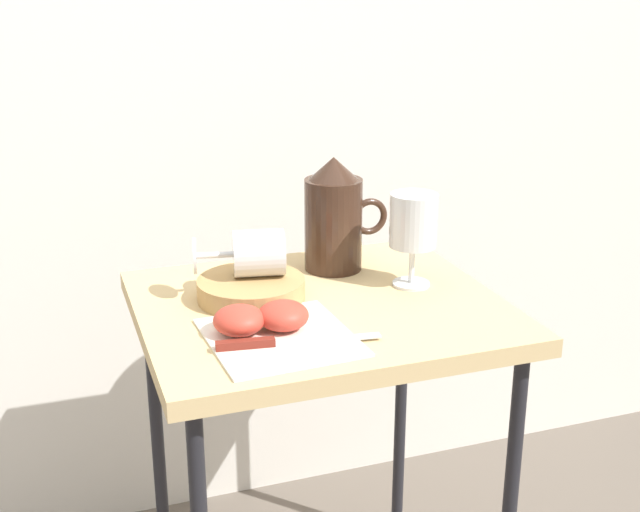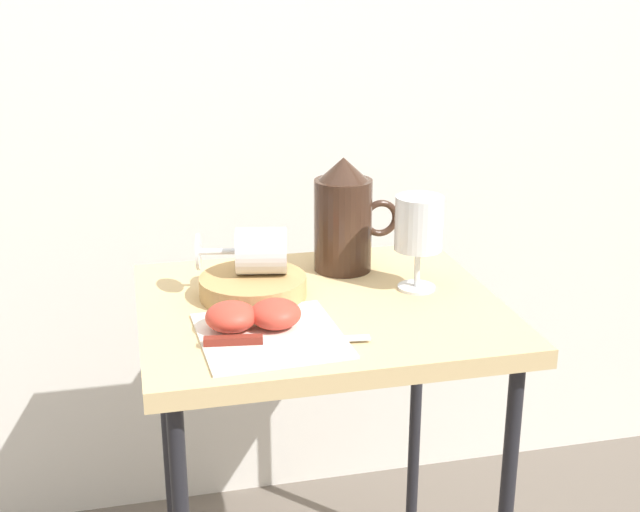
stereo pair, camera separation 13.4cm
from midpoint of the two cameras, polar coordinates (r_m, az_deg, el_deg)
The scene contains 10 objects.
curtain_drape at distance 1.78m, azimuth -1.62°, elevation 12.88°, with size 2.40×0.03×2.02m, color silver.
table at distance 1.40m, azimuth 2.76°, elevation -5.65°, with size 0.58×0.50×0.68m.
linen_napkin at distance 1.25m, azimuth -0.31°, elevation -5.46°, with size 0.21×0.22×0.00m, color silver.
basket_tray at distance 1.39m, azimuth -1.81°, elevation -2.14°, with size 0.18×0.18×0.04m, color tan.
pitcher at distance 1.50m, azimuth 4.19°, elevation 2.12°, with size 0.16×0.10×0.21m.
wine_glass_upright at distance 1.41m, azimuth 9.43°, elevation 1.82°, with size 0.08×0.08×0.16m.
wine_glass_tipped_near at distance 1.38m, azimuth -1.41°, elevation 0.30°, with size 0.16×0.10×0.08m.
apple_half_left at distance 1.25m, azimuth -3.00°, elevation -4.19°, with size 0.08×0.08×0.04m, color #CC3D2D.
apple_half_right at distance 1.26m, azimuth 0.01°, elevation -4.00°, with size 0.08×0.08×0.04m, color #CC3D2D.
knife at distance 1.22m, azimuth -0.77°, elevation -5.79°, with size 0.24×0.05×0.01m.
Camera 2 is at (-0.29, -1.24, 1.20)m, focal length 47.24 mm.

